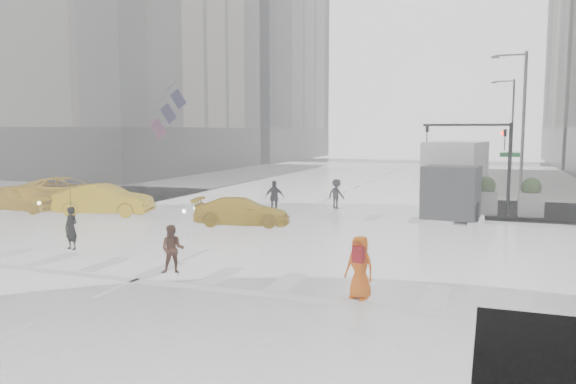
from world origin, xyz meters
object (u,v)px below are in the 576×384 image
at_px(pedestrian_brown, 173,249).
at_px(taxi_front, 23,198).
at_px(pedestrian_orange, 360,267).
at_px(traffic_signal_pole, 487,150).
at_px(box_truck, 455,175).
at_px(taxi_mid, 104,200).

bearing_deg(pedestrian_brown, taxi_front, 128.30).
bearing_deg(pedestrian_orange, taxi_front, 173.39).
bearing_deg(taxi_front, pedestrian_brown, -120.68).
distance_m(pedestrian_orange, taxi_front, 21.38).
relative_size(traffic_signal_pole, box_truck, 0.67).
xyz_separation_m(pedestrian_orange, box_truck, (1.28, 15.76, 1.10)).
bearing_deg(pedestrian_brown, pedestrian_orange, -26.30).
bearing_deg(traffic_signal_pole, box_truck, 147.68).
xyz_separation_m(traffic_signal_pole, pedestrian_orange, (-2.78, -14.81, -2.42)).
xyz_separation_m(pedestrian_brown, taxi_mid, (-9.07, 8.58, 0.05)).
height_order(pedestrian_brown, pedestrian_orange, pedestrian_orange).
xyz_separation_m(traffic_signal_pole, pedestrian_brown, (-8.41, -14.28, -2.50)).
bearing_deg(taxi_front, taxi_mid, -86.18).
distance_m(traffic_signal_pole, taxi_front, 23.20).
xyz_separation_m(traffic_signal_pole, taxi_front, (-22.26, -6.01, -2.51)).
xyz_separation_m(pedestrian_orange, taxi_front, (-19.48, 8.81, -0.10)).
relative_size(pedestrian_orange, taxi_front, 0.38).
bearing_deg(pedestrian_orange, box_truck, 103.09).
bearing_deg(taxi_mid, pedestrian_orange, -137.23).
height_order(traffic_signal_pole, box_truck, traffic_signal_pole).
bearing_deg(box_truck, taxi_front, -153.70).
xyz_separation_m(pedestrian_brown, taxi_front, (-13.86, 8.27, -0.01)).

